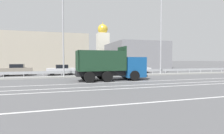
% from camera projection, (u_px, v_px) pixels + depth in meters
% --- Properties ---
extents(ground_plane, '(320.00, 320.00, 0.00)m').
position_uv_depth(ground_plane, '(128.00, 78.00, 19.99)').
color(ground_plane, '#565659').
extents(lane_strip_0, '(65.48, 0.16, 0.01)m').
position_uv_depth(lane_strip_0, '(116.00, 82.00, 16.56)').
color(lane_strip_0, silver).
rests_on(lane_strip_0, ground_plane).
extents(lane_strip_1, '(65.48, 0.16, 0.01)m').
position_uv_depth(lane_strip_1, '(123.00, 86.00, 14.53)').
color(lane_strip_1, silver).
rests_on(lane_strip_1, ground_plane).
extents(lane_strip_2, '(65.48, 0.16, 0.01)m').
position_uv_depth(lane_strip_2, '(130.00, 88.00, 13.23)').
color(lane_strip_2, silver).
rests_on(lane_strip_2, ground_plane).
extents(lane_strip_3, '(65.48, 0.16, 0.01)m').
position_uv_depth(lane_strip_3, '(161.00, 102.00, 9.09)').
color(lane_strip_3, silver).
rests_on(lane_strip_3, ground_plane).
extents(median_island, '(36.01, 1.10, 0.18)m').
position_uv_depth(median_island, '(120.00, 75.00, 22.67)').
color(median_island, gray).
rests_on(median_island, ground_plane).
extents(median_guardrail, '(65.48, 0.09, 0.78)m').
position_uv_depth(median_guardrail, '(118.00, 71.00, 23.44)').
color(median_guardrail, '#9EA0A5').
rests_on(median_guardrail, ground_plane).
extents(dump_truck, '(7.31, 2.94, 3.53)m').
position_uv_depth(dump_truck, '(119.00, 68.00, 18.52)').
color(dump_truck, '#144C8C').
rests_on(dump_truck, ground_plane).
extents(median_road_sign, '(0.73, 0.16, 2.37)m').
position_uv_depth(median_road_sign, '(117.00, 67.00, 22.51)').
color(median_road_sign, white).
rests_on(median_road_sign, ground_plane).
extents(street_lamp_1, '(0.70, 1.92, 10.22)m').
position_uv_depth(street_lamp_1, '(63.00, 30.00, 20.17)').
color(street_lamp_1, '#ADADB2').
rests_on(street_lamp_1, ground_plane).
extents(street_lamp_2, '(0.71, 2.12, 10.66)m').
position_uv_depth(street_lamp_2, '(161.00, 33.00, 24.08)').
color(street_lamp_2, '#ADADB2').
rests_on(street_lamp_2, ground_plane).
extents(parked_car_2, '(3.98, 2.26, 1.56)m').
position_uv_depth(parked_car_2, '(17.00, 70.00, 23.38)').
color(parked_car_2, gray).
rests_on(parked_car_2, ground_plane).
extents(parked_car_3, '(3.96, 2.17, 1.44)m').
position_uv_depth(parked_car_3, '(61.00, 70.00, 24.52)').
color(parked_car_3, silver).
rests_on(parked_car_3, ground_plane).
extents(parked_car_4, '(4.60, 2.09, 1.40)m').
position_uv_depth(parked_car_4, '(102.00, 69.00, 26.30)').
color(parked_car_4, '#335B33').
rests_on(parked_car_4, ground_plane).
extents(parked_car_5, '(4.53, 1.86, 1.23)m').
position_uv_depth(parked_car_5, '(136.00, 69.00, 27.91)').
color(parked_car_5, silver).
rests_on(parked_car_5, ground_plane).
extents(background_building_0, '(20.85, 15.15, 7.20)m').
position_uv_depth(background_building_0, '(36.00, 53.00, 38.41)').
color(background_building_0, '#B7AD99').
rests_on(background_building_0, ground_plane).
extents(background_building_1, '(12.33, 15.74, 6.40)m').
position_uv_depth(background_building_1, '(134.00, 55.00, 46.24)').
color(background_building_1, gray).
rests_on(background_building_1, ground_plane).
extents(church_tower, '(3.60, 3.60, 14.31)m').
position_uv_depth(church_tower, '(103.00, 46.00, 56.37)').
color(church_tower, silver).
rests_on(church_tower, ground_plane).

